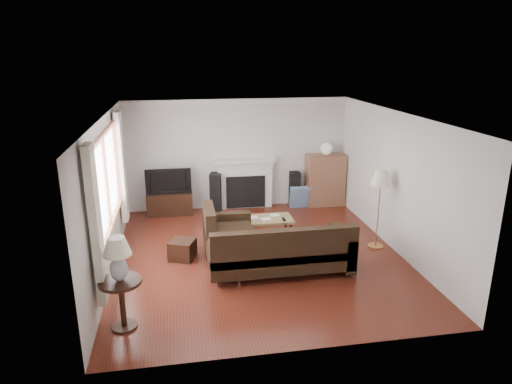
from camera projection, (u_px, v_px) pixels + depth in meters
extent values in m
cube|color=#571F13|center=(259.00, 255.00, 8.17)|extent=(5.10, 5.60, 0.04)
cube|color=white|center=(259.00, 115.00, 7.42)|extent=(5.10, 5.60, 0.04)
cube|color=silver|center=(238.00, 154.00, 10.38)|extent=(5.00, 0.04, 2.50)
cube|color=silver|center=(302.00, 258.00, 5.21)|extent=(5.00, 0.04, 2.50)
cube|color=silver|center=(107.00, 196.00, 7.39)|extent=(0.04, 5.50, 2.50)
cube|color=silver|center=(396.00, 182.00, 8.20)|extent=(0.04, 5.50, 2.50)
cube|color=brown|center=(107.00, 182.00, 7.12)|extent=(0.12, 2.74, 1.54)
cube|color=silver|center=(96.00, 226.00, 5.74)|extent=(0.10, 0.35, 2.10)
cube|color=silver|center=(122.00, 167.00, 8.60)|extent=(0.10, 0.35, 2.10)
cube|color=white|center=(245.00, 184.00, 10.50)|extent=(1.40, 0.26, 1.15)
cube|color=black|center=(170.00, 203.00, 10.18)|extent=(1.00, 0.45, 0.50)
imported|color=black|center=(168.00, 180.00, 10.02)|extent=(0.99, 0.13, 0.57)
cube|color=black|center=(216.00, 192.00, 10.35)|extent=(0.31, 0.34, 0.87)
cube|color=black|center=(295.00, 189.00, 10.66)|extent=(0.24, 0.29, 0.82)
cube|color=brown|center=(325.00, 180.00, 10.68)|extent=(0.89, 0.42, 1.22)
sphere|color=white|center=(327.00, 149.00, 10.45)|extent=(0.27, 0.27, 0.27)
cube|color=black|center=(280.00, 248.00, 7.47)|extent=(2.54, 1.86, 0.82)
cube|color=olive|center=(265.00, 228.00, 8.87)|extent=(1.06, 0.58, 0.41)
cube|color=black|center=(183.00, 249.00, 8.00)|extent=(0.53, 0.53, 0.34)
cube|color=#BF7D42|center=(379.00, 209.00, 8.31)|extent=(0.48, 0.48, 1.48)
cube|color=black|center=(122.00, 304.00, 5.95)|extent=(0.56, 0.56, 0.69)
cube|color=silver|center=(118.00, 259.00, 5.76)|extent=(0.36, 0.36, 0.59)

